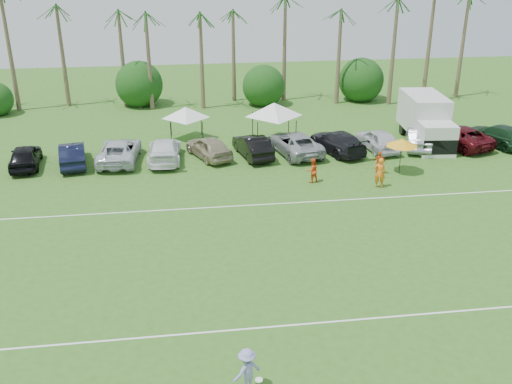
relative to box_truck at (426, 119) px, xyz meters
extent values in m
plane|color=#2F5D1C|center=(-16.88, -24.01, -1.96)|extent=(120.00, 120.00, 0.00)
cube|color=white|center=(-16.88, -22.01, -1.95)|extent=(80.00, 0.10, 0.01)
cube|color=white|center=(-16.88, -10.01, -1.95)|extent=(80.00, 0.10, 0.01)
cone|color=brown|center=(-33.88, 13.99, 2.54)|extent=(0.44, 0.44, 9.00)
cone|color=brown|center=(-28.88, 13.99, 3.04)|extent=(0.44, 0.44, 10.00)
cone|color=brown|center=(-24.88, 13.99, 3.54)|extent=(0.44, 0.44, 11.00)
cone|color=brown|center=(-20.88, 13.99, 2.04)|extent=(0.44, 0.44, 8.00)
cone|color=brown|center=(-16.88, 13.99, 2.54)|extent=(0.44, 0.44, 9.00)
cone|color=brown|center=(-12.88, 13.99, 3.04)|extent=(0.44, 0.44, 10.00)
cone|color=brown|center=(-8.88, 13.99, 3.54)|extent=(0.44, 0.44, 11.00)
cone|color=brown|center=(-3.88, 13.99, 2.04)|extent=(0.44, 0.44, 8.00)
cone|color=brown|center=(1.12, 13.99, 2.54)|extent=(0.44, 0.44, 9.00)
cone|color=brown|center=(6.12, 13.99, 3.04)|extent=(0.44, 0.44, 10.00)
cone|color=brown|center=(10.12, 13.99, 3.54)|extent=(0.44, 0.44, 11.00)
cylinder|color=brown|center=(-35.88, 14.99, -1.26)|extent=(0.30, 0.30, 1.40)
sphere|color=#113B10|center=(-35.88, 14.99, -0.16)|extent=(4.00, 4.00, 4.00)
cylinder|color=brown|center=(-22.88, 14.99, -1.26)|extent=(0.30, 0.30, 1.40)
sphere|color=#113B10|center=(-22.88, 14.99, -0.16)|extent=(4.00, 4.00, 4.00)
cylinder|color=brown|center=(-10.88, 14.99, -1.26)|extent=(0.30, 0.30, 1.40)
sphere|color=#113B10|center=(-10.88, 14.99, -0.16)|extent=(4.00, 4.00, 4.00)
cylinder|color=brown|center=(-0.88, 14.99, -1.26)|extent=(0.30, 0.30, 1.40)
sphere|color=#113B10|center=(-0.88, 14.99, -0.16)|extent=(4.00, 4.00, 4.00)
imported|color=orange|center=(-6.57, -8.30, -0.96)|extent=(0.84, 0.69, 1.99)
imported|color=#EC511A|center=(-10.67, -6.88, -1.13)|extent=(0.95, 0.83, 1.66)
imported|color=#CB5016|center=(-5.80, -6.03, -1.16)|extent=(1.02, 0.68, 1.60)
cube|color=silver|center=(0.08, 0.89, 0.32)|extent=(3.25, 5.35, 2.78)
cube|color=silver|center=(-0.25, -2.65, -0.79)|extent=(2.73, 2.23, 2.33)
cube|color=black|center=(-0.33, -3.48, -1.13)|extent=(2.57, 0.57, 1.11)
cube|color=#E5590C|center=(1.48, 0.75, -0.18)|extent=(0.19, 1.77, 1.00)
cylinder|color=black|center=(-1.34, -2.32, -1.46)|extent=(0.43, 1.03, 1.00)
cylinder|color=black|center=(0.87, -2.53, -1.46)|extent=(0.43, 1.03, 1.00)
cylinder|color=black|center=(-0.89, 2.32, -1.46)|extent=(0.43, 1.03, 1.00)
cylinder|color=black|center=(1.32, 2.11, -1.46)|extent=(0.43, 1.03, 1.00)
cylinder|color=black|center=(-19.88, 2.20, -1.07)|extent=(0.06, 0.06, 1.79)
cylinder|color=black|center=(-17.40, 2.20, -1.07)|extent=(0.06, 0.06, 1.79)
cylinder|color=black|center=(-19.88, 4.68, -1.07)|extent=(0.06, 0.06, 1.79)
cylinder|color=black|center=(-17.40, 4.68, -1.07)|extent=(0.06, 0.06, 1.79)
pyramid|color=white|center=(-18.64, 3.44, 0.72)|extent=(3.86, 3.86, 0.89)
cylinder|color=black|center=(-13.29, 0.36, -0.90)|extent=(0.06, 0.06, 2.13)
cylinder|color=black|center=(-10.30, 0.36, -0.90)|extent=(0.06, 0.06, 2.13)
cylinder|color=black|center=(-13.29, 3.35, -0.90)|extent=(0.06, 0.06, 2.13)
cylinder|color=black|center=(-10.30, 3.35, -0.90)|extent=(0.06, 0.06, 2.13)
pyramid|color=white|center=(-11.80, 1.85, 1.23)|extent=(4.59, 4.59, 1.06)
cylinder|color=black|center=(-4.32, -6.00, -0.87)|extent=(0.05, 0.05, 2.18)
cone|color=gold|center=(-4.32, -6.00, 0.22)|extent=(2.18, 2.18, 0.50)
imported|color=#8C8EC7|center=(-17.26, -25.46, -1.10)|extent=(1.28, 1.09, 1.72)
cylinder|color=white|center=(-16.89, -25.77, -1.28)|extent=(0.27, 0.27, 0.03)
imported|color=black|center=(-30.03, -1.40, -1.15)|extent=(2.39, 4.93, 1.62)
imported|color=black|center=(-26.81, -1.42, -1.15)|extent=(2.49, 5.13, 1.62)
imported|color=silver|center=(-23.58, -1.13, -1.15)|extent=(3.03, 5.99, 1.62)
imported|color=white|center=(-20.35, -1.36, -1.15)|extent=(2.44, 5.66, 1.62)
imported|color=gray|center=(-17.13, -1.17, -1.15)|extent=(3.65, 5.13, 1.62)
imported|color=black|center=(-13.90, -1.37, -1.15)|extent=(2.70, 5.17, 1.62)
imported|color=#989CA1|center=(-10.68, -1.13, -1.15)|extent=(3.88, 6.28, 1.62)
imported|color=black|center=(-7.45, -1.19, -1.15)|extent=(3.89, 6.02, 1.62)
imported|color=silver|center=(-4.22, -1.09, -1.15)|extent=(2.65, 5.01, 1.62)
imported|color=gray|center=(-1.00, -1.17, -1.15)|extent=(3.28, 5.21, 1.62)
imported|color=#4C0C12|center=(2.23, -1.09, -1.15)|extent=(4.49, 6.40, 1.62)
imported|color=#143319|center=(5.45, -1.30, -1.15)|extent=(3.98, 6.02, 1.62)
camera|label=1|loc=(-19.07, -40.98, 12.31)|focal=40.00mm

